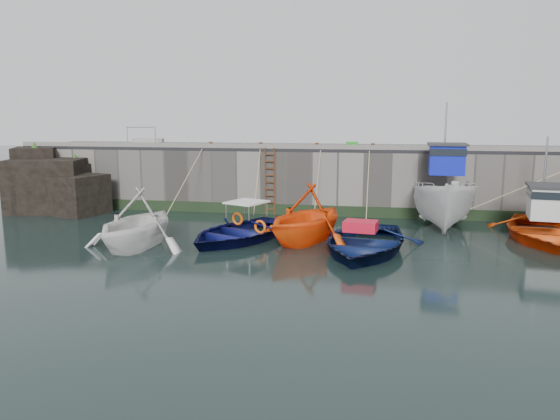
% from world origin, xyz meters
% --- Properties ---
extents(ground, '(120.00, 120.00, 0.00)m').
position_xyz_m(ground, '(0.00, 0.00, 0.00)').
color(ground, black).
rests_on(ground, ground).
extents(quay_back, '(30.00, 5.00, 3.00)m').
position_xyz_m(quay_back, '(0.00, 12.50, 1.50)').
color(quay_back, slate).
rests_on(quay_back, ground).
extents(road_back, '(30.00, 5.00, 0.16)m').
position_xyz_m(road_back, '(0.00, 12.50, 3.08)').
color(road_back, black).
rests_on(road_back, quay_back).
extents(kerb_back, '(30.00, 0.30, 0.20)m').
position_xyz_m(kerb_back, '(0.00, 10.15, 3.26)').
color(kerb_back, slate).
rests_on(kerb_back, road_back).
extents(algae_back, '(30.00, 0.08, 0.50)m').
position_xyz_m(algae_back, '(0.00, 9.96, 0.25)').
color(algae_back, black).
rests_on(algae_back, ground).
extents(rock_outcrop, '(5.85, 4.24, 3.41)m').
position_xyz_m(rock_outcrop, '(-12.92, 9.11, 1.26)').
color(rock_outcrop, black).
rests_on(rock_outcrop, ground).
extents(ladder, '(0.51, 0.08, 3.20)m').
position_xyz_m(ladder, '(-2.00, 9.91, 1.59)').
color(ladder, '#3F1E0F').
rests_on(ladder, ground).
extents(boat_near_white, '(4.29, 4.89, 2.45)m').
position_xyz_m(boat_near_white, '(-5.46, 2.61, 0.00)').
color(boat_near_white, white).
rests_on(boat_near_white, ground).
extents(boat_near_white_rope, '(0.04, 5.53, 3.10)m').
position_xyz_m(boat_near_white_rope, '(-5.46, 7.56, 0.00)').
color(boat_near_white_rope, tan).
rests_on(boat_near_white_rope, ground).
extents(boat_near_blue, '(5.59, 6.40, 1.10)m').
position_xyz_m(boat_near_blue, '(-2.13, 4.50, 0.00)').
color(boat_near_blue, '#0B0E45').
rests_on(boat_near_blue, ground).
extents(boat_near_blue_rope, '(0.04, 3.97, 3.10)m').
position_xyz_m(boat_near_blue_rope, '(-2.13, 8.50, 0.00)').
color(boat_near_blue_rope, tan).
rests_on(boat_near_blue_rope, ground).
extents(boat_near_blacktrim, '(5.60, 5.95, 2.50)m').
position_xyz_m(boat_near_blacktrim, '(0.46, 4.61, 0.00)').
color(boat_near_blacktrim, '#FF4D0D').
rests_on(boat_near_blacktrim, ground).
extents(boat_near_blacktrim_rope, '(0.04, 3.89, 3.10)m').
position_xyz_m(boat_near_blacktrim_rope, '(0.46, 8.55, 0.00)').
color(boat_near_blacktrim_rope, tan).
rests_on(boat_near_blacktrim_rope, ground).
extents(boat_near_navy, '(4.85, 6.23, 1.18)m').
position_xyz_m(boat_near_navy, '(2.66, 3.50, 0.00)').
color(boat_near_navy, '#09143A').
rests_on(boat_near_navy, ground).
extents(boat_near_navy_rope, '(0.04, 4.77, 3.10)m').
position_xyz_m(boat_near_navy_rope, '(2.66, 8.00, 0.00)').
color(boat_near_navy_rope, tan).
rests_on(boat_near_navy_rope, ground).
extents(boat_far_white, '(2.93, 6.95, 5.64)m').
position_xyz_m(boat_far_white, '(5.92, 8.82, 1.11)').
color(boat_far_white, silver).
rests_on(boat_far_white, ground).
extents(boat_far_orange, '(5.14, 6.61, 4.25)m').
position_xyz_m(boat_far_orange, '(9.49, 6.65, 0.40)').
color(boat_far_orange, '#E1420B').
rests_on(boat_far_orange, ground).
extents(fish_crate, '(0.60, 0.41, 0.28)m').
position_xyz_m(fish_crate, '(1.80, 11.27, 3.30)').
color(fish_crate, '#1D9C1C').
rests_on(fish_crate, road_back).
extents(railing, '(1.60, 1.05, 1.00)m').
position_xyz_m(railing, '(-8.75, 11.25, 3.36)').
color(railing, '#A5A8AD').
rests_on(railing, road_back).
extents(bollard_a, '(0.18, 0.18, 0.28)m').
position_xyz_m(bollard_a, '(-5.00, 10.25, 3.30)').
color(bollard_a, '#3F1E0F').
rests_on(bollard_a, road_back).
extents(bollard_b, '(0.18, 0.18, 0.28)m').
position_xyz_m(bollard_b, '(-2.50, 10.25, 3.30)').
color(bollard_b, '#3F1E0F').
rests_on(bollard_b, road_back).
extents(bollard_c, '(0.18, 0.18, 0.28)m').
position_xyz_m(bollard_c, '(0.20, 10.25, 3.30)').
color(bollard_c, '#3F1E0F').
rests_on(bollard_c, road_back).
extents(bollard_d, '(0.18, 0.18, 0.28)m').
position_xyz_m(bollard_d, '(2.80, 10.25, 3.30)').
color(bollard_d, '#3F1E0F').
rests_on(bollard_d, road_back).
extents(bollard_e, '(0.18, 0.18, 0.28)m').
position_xyz_m(bollard_e, '(6.00, 10.25, 3.30)').
color(bollard_e, '#3F1E0F').
rests_on(bollard_e, road_back).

